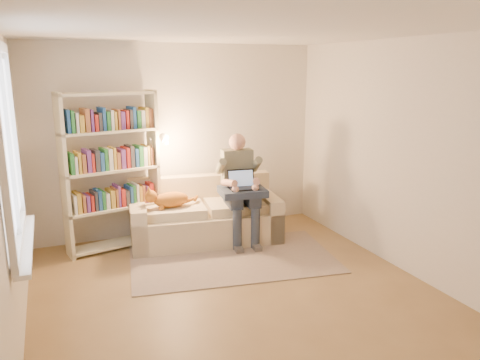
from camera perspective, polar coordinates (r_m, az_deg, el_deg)
name	(u,v)px	position (r m, az deg, el deg)	size (l,w,h in m)	color
floor	(241,298)	(4.89, 0.07, -14.22)	(4.50, 4.50, 0.00)	olive
ceiling	(241,30)	(4.34, 0.08, 17.83)	(4.00, 4.50, 0.02)	white
wall_left	(7,194)	(4.13, -26.53, -1.57)	(0.02, 4.50, 2.60)	silver
wall_right	(407,158)	(5.50, 19.72, 2.52)	(0.02, 4.50, 2.60)	silver
wall_back	(178,140)	(6.54, -7.51, 4.82)	(4.00, 0.02, 2.60)	silver
wall_front	(407,261)	(2.59, 19.71, -9.31)	(4.00, 0.02, 2.60)	silver
window	(15,179)	(4.30, -25.77, 0.11)	(0.12, 1.52, 1.69)	white
sofa	(205,218)	(6.34, -4.35, -4.65)	(2.05, 1.13, 0.83)	beige
person	(240,182)	(6.16, -0.05, -0.30)	(0.47, 0.68, 1.44)	slate
cat	(169,199)	(6.06, -8.61, -2.31)	(0.70, 0.30, 0.25)	orange
blanket	(242,191)	(6.05, 0.28, -1.41)	(0.58, 0.47, 0.09)	#252F41
laptop	(242,184)	(6.03, 0.26, -0.45)	(0.39, 0.32, 0.31)	black
bookshelf	(111,164)	(6.05, -15.42, 1.92)	(1.37, 0.55, 2.01)	beige
rug	(233,259)	(5.79, -0.88, -9.56)	(2.44, 1.44, 0.01)	gray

